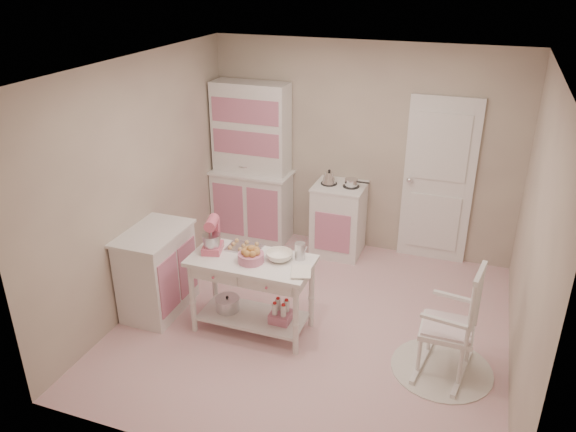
{
  "coord_description": "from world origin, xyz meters",
  "views": [
    {
      "loc": [
        1.38,
        -4.61,
        3.42
      ],
      "look_at": [
        -0.36,
        0.22,
        1.07
      ],
      "focal_mm": 35.0,
      "sensor_mm": 36.0,
      "label": 1
    }
  ],
  "objects_px": {
    "work_table": "(252,294)",
    "stand_mixer": "(212,236)",
    "bread_basket": "(251,258)",
    "rocking_chair": "(448,319)",
    "base_cabinet": "(157,271)",
    "hutch": "(251,163)",
    "stove": "(339,219)"
  },
  "relations": [
    {
      "from": "base_cabinet",
      "to": "stand_mixer",
      "type": "distance_m",
      "value": 0.83
    },
    {
      "from": "hutch",
      "to": "bread_basket",
      "type": "bearing_deg",
      "value": -66.86
    },
    {
      "from": "rocking_chair",
      "to": "base_cabinet",
      "type": "bearing_deg",
      "value": -171.18
    },
    {
      "from": "bread_basket",
      "to": "rocking_chair",
      "type": "bearing_deg",
      "value": 1.44
    },
    {
      "from": "hutch",
      "to": "stove",
      "type": "xyz_separation_m",
      "value": [
        1.2,
        -0.05,
        -0.58
      ]
    },
    {
      "from": "work_table",
      "to": "stand_mixer",
      "type": "bearing_deg",
      "value": 177.27
    },
    {
      "from": "base_cabinet",
      "to": "stand_mixer",
      "type": "bearing_deg",
      "value": 3.05
    },
    {
      "from": "hutch",
      "to": "stand_mixer",
      "type": "distance_m",
      "value": 1.96
    },
    {
      "from": "hutch",
      "to": "stove",
      "type": "relative_size",
      "value": 2.26
    },
    {
      "from": "work_table",
      "to": "stand_mixer",
      "type": "distance_m",
      "value": 0.71
    },
    {
      "from": "work_table",
      "to": "bread_basket",
      "type": "distance_m",
      "value": 0.45
    },
    {
      "from": "hutch",
      "to": "base_cabinet",
      "type": "xyz_separation_m",
      "value": [
        -0.24,
        -1.95,
        -0.58
      ]
    },
    {
      "from": "hutch",
      "to": "base_cabinet",
      "type": "height_order",
      "value": "hutch"
    },
    {
      "from": "stand_mixer",
      "to": "hutch",
      "type": "bearing_deg",
      "value": 87.46
    },
    {
      "from": "base_cabinet",
      "to": "stand_mixer",
      "type": "xyz_separation_m",
      "value": [
        0.65,
        0.03,
        0.51
      ]
    },
    {
      "from": "hutch",
      "to": "rocking_chair",
      "type": "distance_m",
      "value": 3.36
    },
    {
      "from": "stove",
      "to": "stand_mixer",
      "type": "height_order",
      "value": "stand_mixer"
    },
    {
      "from": "stove",
      "to": "work_table",
      "type": "height_order",
      "value": "stove"
    },
    {
      "from": "base_cabinet",
      "to": "bread_basket",
      "type": "height_order",
      "value": "base_cabinet"
    },
    {
      "from": "bread_basket",
      "to": "stove",
      "type": "bearing_deg",
      "value": 79.72
    },
    {
      "from": "rocking_chair",
      "to": "stand_mixer",
      "type": "distance_m",
      "value": 2.33
    },
    {
      "from": "base_cabinet",
      "to": "work_table",
      "type": "xyz_separation_m",
      "value": [
        1.07,
        0.01,
        -0.06
      ]
    },
    {
      "from": "base_cabinet",
      "to": "rocking_chair",
      "type": "bearing_deg",
      "value": 0.23
    },
    {
      "from": "rocking_chair",
      "to": "work_table",
      "type": "xyz_separation_m",
      "value": [
        -1.88,
        0.0,
        -0.15
      ]
    },
    {
      "from": "stove",
      "to": "stand_mixer",
      "type": "bearing_deg",
      "value": -112.98
    },
    {
      "from": "stove",
      "to": "base_cabinet",
      "type": "xyz_separation_m",
      "value": [
        -1.44,
        -1.9,
        0.0
      ]
    },
    {
      "from": "hutch",
      "to": "stove",
      "type": "bearing_deg",
      "value": -2.39
    },
    {
      "from": "base_cabinet",
      "to": "bread_basket",
      "type": "bearing_deg",
      "value": -1.84
    },
    {
      "from": "rocking_chair",
      "to": "bread_basket",
      "type": "bearing_deg",
      "value": -169.96
    },
    {
      "from": "hutch",
      "to": "bread_basket",
      "type": "relative_size",
      "value": 8.32
    },
    {
      "from": "work_table",
      "to": "bread_basket",
      "type": "relative_size",
      "value": 4.8
    },
    {
      "from": "hutch",
      "to": "base_cabinet",
      "type": "distance_m",
      "value": 2.05
    }
  ]
}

